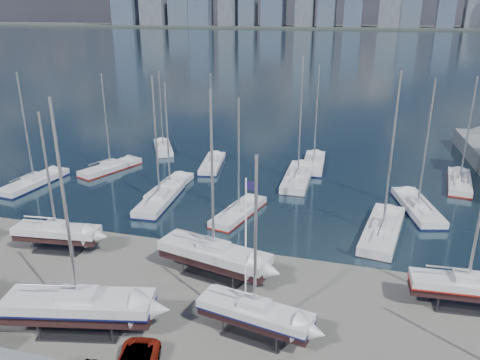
% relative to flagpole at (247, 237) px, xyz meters
% --- Properties ---
extents(ground, '(1400.00, 1400.00, 0.00)m').
position_rel_flagpole_xyz_m(ground, '(-5.97, -1.03, -6.21)').
color(ground, '#605E59').
rests_on(ground, ground).
extents(water, '(1400.00, 600.00, 0.40)m').
position_rel_flagpole_xyz_m(water, '(-5.97, 308.97, -6.36)').
color(water, '#172836').
rests_on(water, ground).
extents(far_shore, '(1400.00, 80.00, 2.20)m').
position_rel_flagpole_xyz_m(far_shore, '(-5.97, 568.97, -5.11)').
color(far_shore, '#2D332D').
rests_on(far_shore, ground).
extents(sailboat_cradle_2, '(8.49, 3.27, 13.70)m').
position_rel_flagpole_xyz_m(sailboat_cradle_2, '(-20.00, 4.13, -4.25)').
color(sailboat_cradle_2, '#2D2D33').
rests_on(sailboat_cradle_2, ground).
extents(sailboat_cradle_3, '(11.06, 5.26, 17.14)m').
position_rel_flagpole_xyz_m(sailboat_cradle_3, '(-10.84, -5.90, -4.08)').
color(sailboat_cradle_3, '#2D2D33').
rests_on(sailboat_cradle_3, ground).
extents(sailboat_cradle_4, '(10.45, 4.97, 16.41)m').
position_rel_flagpole_xyz_m(sailboat_cradle_4, '(-3.93, 3.80, -4.11)').
color(sailboat_cradle_4, '#2D2D33').
rests_on(sailboat_cradle_4, ground).
extents(sailboat_cradle_5, '(8.62, 3.85, 13.66)m').
position_rel_flagpole_xyz_m(sailboat_cradle_5, '(1.42, -3.08, -4.26)').
color(sailboat_cradle_5, '#2D2D33').
rests_on(sailboat_cradle_5, ground).
extents(sailboat_cradle_6, '(8.57, 2.94, 13.80)m').
position_rel_flagpole_xyz_m(sailboat_cradle_6, '(16.40, 4.65, -4.25)').
color(sailboat_cradle_6, '#2D2D33').
rests_on(sailboat_cradle_6, ground).
extents(sailboat_moored_0, '(3.90, 10.64, 15.55)m').
position_rel_flagpole_xyz_m(sailboat_moored_0, '(-34.23, 18.69, -5.90)').
color(sailboat_moored_0, black).
rests_on(sailboat_moored_0, water).
extents(sailboat_moored_1, '(6.01, 10.07, 14.56)m').
position_rel_flagpole_xyz_m(sailboat_moored_1, '(-27.63, 26.91, -5.90)').
color(sailboat_moored_1, black).
rests_on(sailboat_moored_1, water).
extents(sailboat_moored_2, '(6.62, 9.16, 13.70)m').
position_rel_flagpole_xyz_m(sailboat_moored_2, '(-24.56, 38.41, -5.88)').
color(sailboat_moored_2, black).
rests_on(sailboat_moored_2, water).
extents(sailboat_moored_3, '(3.80, 10.88, 15.96)m').
position_rel_flagpole_xyz_m(sailboat_moored_3, '(-15.57, 17.66, -5.90)').
color(sailboat_moored_3, black).
rests_on(sailboat_moored_3, water).
extents(sailboat_moored_4, '(2.86, 9.65, 14.50)m').
position_rel_flagpole_xyz_m(sailboat_moored_4, '(-16.09, 21.95, -5.88)').
color(sailboat_moored_4, black).
rests_on(sailboat_moored_4, water).
extents(sailboat_moored_5, '(4.23, 9.89, 14.33)m').
position_rel_flagpole_xyz_m(sailboat_moored_5, '(-13.97, 32.61, -5.90)').
color(sailboat_moored_5, black).
rests_on(sailboat_moored_5, water).
extents(sailboat_moored_6, '(4.62, 9.75, 14.06)m').
position_rel_flagpole_xyz_m(sailboat_moored_6, '(-5.36, 16.72, -5.90)').
color(sailboat_moored_6, black).
rests_on(sailboat_moored_6, water).
extents(sailboat_moored_7, '(3.51, 11.61, 17.42)m').
position_rel_flagpole_xyz_m(sailboat_moored_7, '(-0.70, 29.84, -5.88)').
color(sailboat_moored_7, black).
rests_on(sailboat_moored_7, water).
extents(sailboat_moored_8, '(3.51, 10.56, 15.57)m').
position_rel_flagpole_xyz_m(sailboat_moored_8, '(0.59, 36.71, -5.90)').
color(sailboat_moored_8, black).
rests_on(sailboat_moored_8, water).
extents(sailboat_moored_9, '(4.93, 12.01, 17.61)m').
position_rel_flagpole_xyz_m(sailboat_moored_9, '(10.36, 16.10, -5.88)').
color(sailboat_moored_9, black).
rests_on(sailboat_moored_9, water).
extents(sailboat_moored_10, '(5.72, 11.10, 15.98)m').
position_rel_flagpole_xyz_m(sailboat_moored_10, '(14.28, 23.50, -5.90)').
color(sailboat_moored_10, black).
rests_on(sailboat_moored_10, water).
extents(sailboat_moored_11, '(3.98, 10.33, 15.05)m').
position_rel_flagpole_xyz_m(sailboat_moored_11, '(20.28, 33.95, -5.90)').
color(sailboat_moored_11, black).
rests_on(sailboat_moored_11, water).
extents(flagpole, '(0.97, 0.12, 10.89)m').
position_rel_flagpole_xyz_m(flagpole, '(0.00, 0.00, 0.00)').
color(flagpole, white).
rests_on(flagpole, ground).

